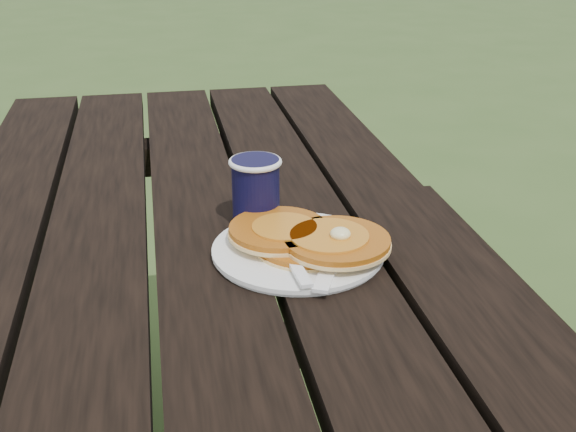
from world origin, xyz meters
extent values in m
cube|color=black|center=(0.00, 0.00, 0.73)|extent=(0.75, 1.80, 0.04)
cube|color=black|center=(0.55, 0.00, 0.43)|extent=(0.25, 1.80, 0.04)
cylinder|color=white|center=(0.12, 0.00, 0.76)|extent=(0.29, 0.29, 0.01)
cylinder|color=#B45F14|center=(0.13, 0.00, 0.77)|extent=(0.14, 0.14, 0.01)
cylinder|color=#B45F14|center=(0.10, 0.02, 0.78)|extent=(0.13, 0.13, 0.01)
cylinder|color=#B45F14|center=(0.17, -0.03, 0.78)|extent=(0.14, 0.14, 0.01)
cylinder|color=#AF6719|center=(0.16, -0.02, 0.79)|extent=(0.10, 0.10, 0.00)
ellipsoid|color=#F4E59E|center=(0.17, -0.03, 0.79)|extent=(0.03, 0.03, 0.02)
cube|color=white|center=(0.16, -0.04, 0.76)|extent=(0.09, 0.17, 0.00)
cylinder|color=black|center=(0.08, 0.10, 0.80)|extent=(0.07, 0.07, 0.10)
torus|color=white|center=(0.08, 0.10, 0.85)|extent=(0.08, 0.08, 0.01)
cylinder|color=black|center=(0.08, 0.10, 0.85)|extent=(0.06, 0.06, 0.01)
camera|label=1|loc=(-0.06, -0.85, 1.20)|focal=45.00mm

